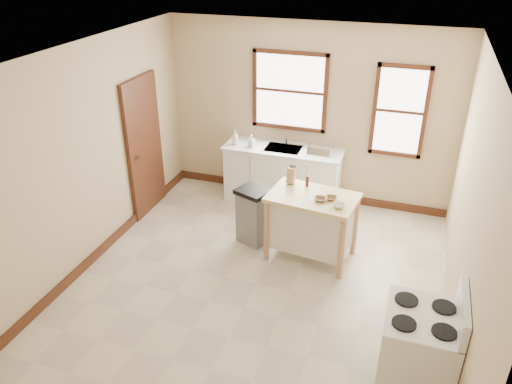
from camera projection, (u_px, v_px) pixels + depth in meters
floor at (257, 284)px, 6.24m from camera, size 5.00×5.00×0.00m
ceiling at (257, 58)px, 4.94m from camera, size 5.00×5.00×0.00m
wall_back at (308, 115)px, 7.69m from camera, size 4.50×0.04×2.80m
wall_left at (86, 158)px, 6.22m from camera, size 0.04×5.00×2.80m
wall_right at (471, 216)px, 4.96m from camera, size 0.04×5.00×2.80m
window_main at (290, 91)px, 7.59m from camera, size 1.17×0.06×1.22m
window_side at (400, 112)px, 7.20m from camera, size 0.77×0.06×1.37m
door_left at (144, 147)px, 7.46m from camera, size 0.06×0.90×2.10m
baseboard_back at (304, 192)px, 8.29m from camera, size 4.50×0.04×0.12m
baseboard_left at (104, 248)px, 6.84m from camera, size 0.04×5.00×0.12m
sink_counter at (283, 175)px, 7.96m from camera, size 1.86×0.62×0.92m
faucet at (287, 138)px, 7.85m from camera, size 0.03×0.03×0.22m
soap_bottle_a at (235, 138)px, 7.83m from camera, size 0.11×0.12×0.23m
soap_bottle_b at (252, 141)px, 7.75m from camera, size 0.11×0.11×0.19m
dish_rack at (320, 150)px, 7.55m from camera, size 0.43×0.35×0.09m
kitchen_island at (311, 226)px, 6.57m from camera, size 1.20×0.85×0.92m
knife_block at (291, 176)px, 6.64m from camera, size 0.10×0.10×0.20m
pepper_grinder at (307, 181)px, 6.57m from camera, size 0.05×0.05×0.15m
bowl_a at (320, 199)px, 6.24m from camera, size 0.18×0.18×0.04m
bowl_b at (331, 198)px, 6.27m from camera, size 0.16×0.16×0.04m
bowl_c at (339, 206)px, 6.09m from camera, size 0.21×0.21×0.05m
trash_bin at (253, 216)px, 6.92m from camera, size 0.52×0.48×0.82m
gas_stove at (419, 342)px, 4.56m from camera, size 0.72×0.73×1.16m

